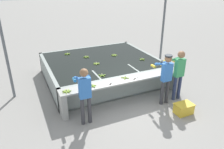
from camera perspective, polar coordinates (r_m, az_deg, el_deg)
name	(u,v)px	position (r m, az deg, el deg)	size (l,w,h in m)	color
ground_plane	(128,105)	(7.19, 4.27, -7.97)	(80.00, 80.00, 0.00)	gray
wash_tank	(101,69)	(8.85, -2.79, 1.45)	(4.28, 3.70, 0.83)	gray
work_ledge	(125,86)	(7.07, 3.54, -3.04)	(4.28, 0.45, 0.83)	#9E9E99
worker_0	(85,91)	(5.91, -7.16, -4.36)	(0.42, 0.72, 1.68)	#38383D
worker_1	(166,75)	(7.02, 13.90, -0.04)	(0.40, 0.72, 1.68)	#38383D
worker_2	(178,71)	(7.40, 16.97, 0.95)	(0.40, 0.72, 1.71)	navy
banana_bunch_floating_0	(102,75)	(7.21, -2.63, -0.21)	(0.27, 0.28, 0.08)	#75A333
banana_bunch_floating_1	(86,57)	(8.97, -6.75, 4.59)	(0.27, 0.27, 0.08)	#7FAD33
banana_bunch_floating_2	(142,59)	(8.72, 7.89, 3.98)	(0.28, 0.28, 0.08)	#75A333
banana_bunch_floating_3	(97,64)	(8.22, -4.07, 2.88)	(0.28, 0.27, 0.08)	#9EC642
banana_bunch_floating_4	(67,54)	(9.46, -11.60, 5.31)	(0.28, 0.28, 0.08)	#7FAD33
banana_bunch_floating_5	(114,55)	(9.12, 0.55, 5.10)	(0.27, 0.28, 0.08)	#8CB738
banana_bunch_ledge_0	(92,86)	(6.53, -5.25, -2.96)	(0.28, 0.27, 0.08)	#93BC3D
banana_bunch_ledge_1	(125,78)	(7.04, 3.43, -0.84)	(0.25, 0.25, 0.08)	#8CB738
banana_bunch_ledge_2	(67,91)	(6.34, -11.74, -4.31)	(0.28, 0.28, 0.08)	#9EC642
knife_0	(136,78)	(7.06, 6.18, -0.96)	(0.31, 0.21, 0.02)	silver
knife_1	(111,83)	(6.70, -0.15, -2.24)	(0.27, 0.26, 0.02)	silver
crate	(184,109)	(7.03, 18.22, -8.46)	(0.55, 0.39, 0.32)	gold
support_post_left	(6,53)	(7.77, -26.04, 5.11)	(0.09, 0.09, 3.20)	slate
support_post_right	(162,34)	(9.70, 13.04, 10.31)	(0.09, 0.09, 3.20)	slate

